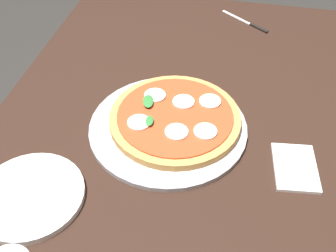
# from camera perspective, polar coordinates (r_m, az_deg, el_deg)

# --- Properties ---
(dining_table) EXTENTS (1.27, 0.94, 0.77)m
(dining_table) POSITION_cam_1_polar(r_m,az_deg,el_deg) (1.06, 2.62, -3.82)
(dining_table) COLOR black
(dining_table) RESTS_ON ground_plane
(serving_tray) EXTENTS (0.37, 0.37, 0.01)m
(serving_tray) POSITION_cam_1_polar(r_m,az_deg,el_deg) (0.96, -0.00, -0.17)
(serving_tray) COLOR #B2B2B7
(serving_tray) RESTS_ON dining_table
(pizza) EXTENTS (0.31, 0.31, 0.03)m
(pizza) POSITION_cam_1_polar(r_m,az_deg,el_deg) (0.95, 0.99, 1.16)
(pizza) COLOR tan
(pizza) RESTS_ON serving_tray
(plate_white) EXTENTS (0.22, 0.22, 0.01)m
(plate_white) POSITION_cam_1_polar(r_m,az_deg,el_deg) (0.87, -18.66, -9.18)
(plate_white) COLOR white
(plate_white) RESTS_ON dining_table
(napkin) EXTENTS (0.14, 0.10, 0.01)m
(napkin) POSITION_cam_1_polar(r_m,az_deg,el_deg) (0.92, 17.31, -5.53)
(napkin) COLOR white
(napkin) RESTS_ON dining_table
(knife) EXTENTS (0.12, 0.15, 0.01)m
(knife) POSITION_cam_1_polar(r_m,az_deg,el_deg) (1.36, 11.40, 13.78)
(knife) COLOR black
(knife) RESTS_ON dining_table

